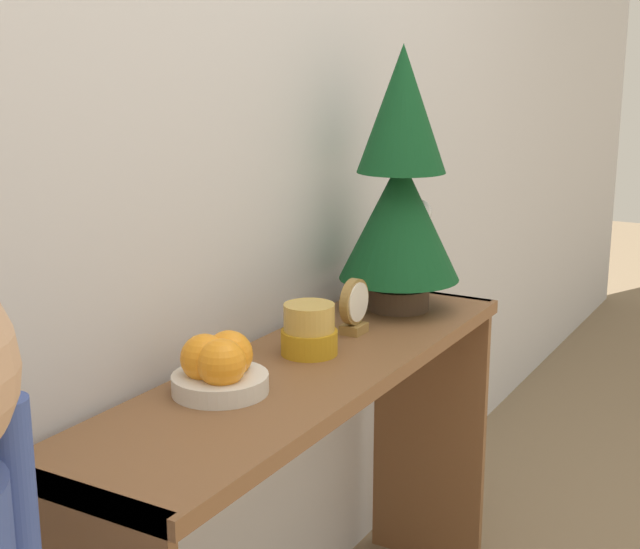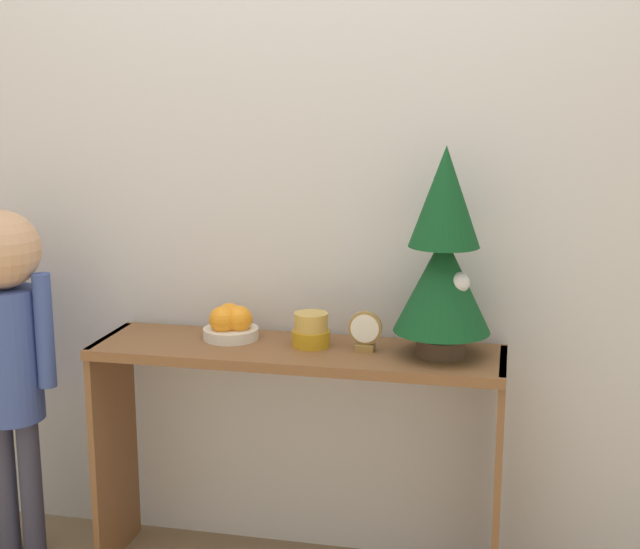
% 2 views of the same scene
% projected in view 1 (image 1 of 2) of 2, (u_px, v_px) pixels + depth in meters
% --- Properties ---
extents(back_wall, '(7.00, 0.05, 2.50)m').
position_uv_depth(back_wall, '(213.00, 74.00, 1.66)').
color(back_wall, silver).
rests_on(back_wall, ground_plane).
extents(console_table, '(1.20, 0.33, 0.72)m').
position_uv_depth(console_table, '(310.00, 441.00, 1.72)').
color(console_table, brown).
rests_on(console_table, ground_plane).
extents(mini_tree, '(0.27, 0.27, 0.59)m').
position_uv_depth(mini_tree, '(401.00, 185.00, 1.97)').
color(mini_tree, '#4C3828').
rests_on(mini_tree, console_table).
extents(fruit_bowl, '(0.17, 0.17, 0.10)m').
position_uv_depth(fruit_bowl, '(219.00, 367.00, 1.51)').
color(fruit_bowl, silver).
rests_on(fruit_bowl, console_table).
extents(singing_bowl, '(0.11, 0.11, 0.10)m').
position_uv_depth(singing_bowl, '(309.00, 330.00, 1.71)').
color(singing_bowl, '#B78419').
rests_on(singing_bowl, console_table).
extents(desk_clock, '(0.10, 0.04, 0.12)m').
position_uv_depth(desk_clock, '(355.00, 307.00, 1.84)').
color(desk_clock, olive).
rests_on(desk_clock, console_table).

